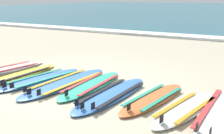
# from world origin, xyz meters

# --- Properties ---
(ground_plane) EXTENTS (80.00, 80.00, 0.00)m
(ground_plane) POSITION_xyz_m (0.00, 0.00, 0.00)
(ground_plane) COLOR #C1B599
(wave_foam_strip) EXTENTS (80.00, 0.96, 0.11)m
(wave_foam_strip) POSITION_xyz_m (0.00, 7.76, 0.06)
(wave_foam_strip) COLOR white
(wave_foam_strip) RESTS_ON ground
(surfboard_0) EXTENTS (0.76, 1.96, 0.18)m
(surfboard_0) POSITION_xyz_m (-2.24, 0.22, 0.04)
(surfboard_0) COLOR white
(surfboard_0) RESTS_ON ground
(surfboard_1) EXTENTS (0.58, 2.12, 0.18)m
(surfboard_1) POSITION_xyz_m (-1.62, -0.04, 0.04)
(surfboard_1) COLOR yellow
(surfboard_1) RESTS_ON ground
(surfboard_2) EXTENTS (0.82, 2.20, 0.18)m
(surfboard_2) POSITION_xyz_m (-0.97, -0.09, 0.04)
(surfboard_2) COLOR #3875CC
(surfboard_2) RESTS_ON ground
(surfboard_3) EXTENTS (0.70, 2.49, 0.18)m
(surfboard_3) POSITION_xyz_m (-0.36, -0.01, 0.04)
(surfboard_3) COLOR #3875CC
(surfboard_3) RESTS_ON ground
(surfboard_4) EXTENTS (0.63, 2.14, 0.18)m
(surfboard_4) POSITION_xyz_m (0.18, 0.11, 0.04)
(surfboard_4) COLOR #2DB793
(surfboard_4) RESTS_ON ground
(surfboard_5) EXTENTS (0.61, 2.27, 0.18)m
(surfboard_5) POSITION_xyz_m (0.80, -0.17, 0.04)
(surfboard_5) COLOR #3875CC
(surfboard_5) RESTS_ON ground
(surfboard_6) EXTENTS (0.72, 1.99, 0.18)m
(surfboard_6) POSITION_xyz_m (1.52, -0.00, 0.04)
(surfboard_6) COLOR orange
(surfboard_6) RESTS_ON ground
(surfboard_7) EXTENTS (0.81, 1.97, 0.18)m
(surfboard_7) POSITION_xyz_m (2.13, -0.18, 0.04)
(surfboard_7) COLOR silver
(surfboard_7) RESTS_ON ground
(surfboard_8) EXTENTS (0.66, 2.58, 0.18)m
(surfboard_8) POSITION_xyz_m (2.66, -0.00, 0.04)
(surfboard_8) COLOR white
(surfboard_8) RESTS_ON ground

